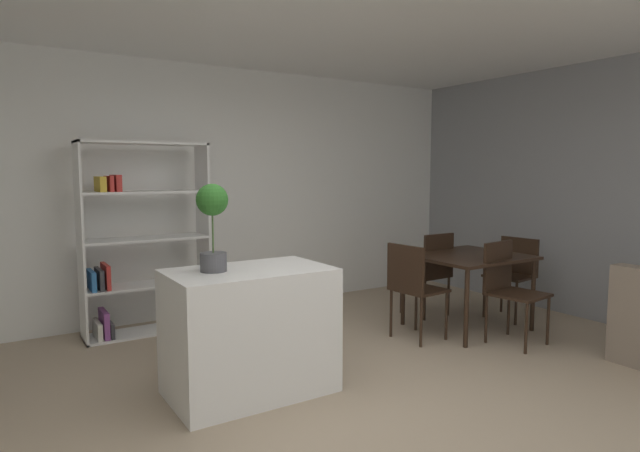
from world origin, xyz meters
The scene contains 10 objects.
ground_plane centered at (0.00, 0.00, 0.00)m, with size 9.64×9.64×0.00m, color tan.
back_partition centered at (0.00, 2.93, 1.36)m, with size 7.01×0.06×2.73m, color white.
kitchen_island centered at (-0.42, 0.69, 0.45)m, with size 1.13×0.70×0.90m, color white.
potted_plant_on_island centered at (-0.66, 0.74, 1.27)m, with size 0.22×0.22×0.60m.
open_bookshelf centered at (-0.75, 2.54, 0.88)m, with size 1.20×0.38×1.86m.
dining_table centered at (2.11, 0.96, 0.68)m, with size 1.07×0.97×0.75m.
dining_chair_window_side centered at (2.85, 0.97, 0.53)m, with size 0.46×0.48×0.86m.
dining_chair_far centered at (2.11, 1.47, 0.54)m, with size 0.43×0.44×0.92m.
dining_chair_near centered at (2.09, 0.46, 0.55)m, with size 0.50×0.51×0.93m.
dining_chair_island_side centered at (1.36, 0.95, 0.55)m, with size 0.44×0.47×0.91m.
Camera 1 is at (-1.98, -2.70, 1.59)m, focal length 29.83 mm.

